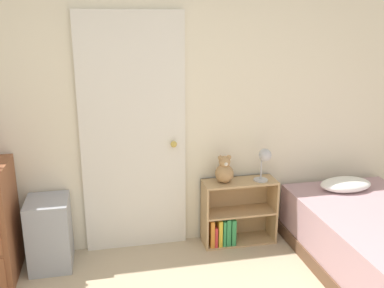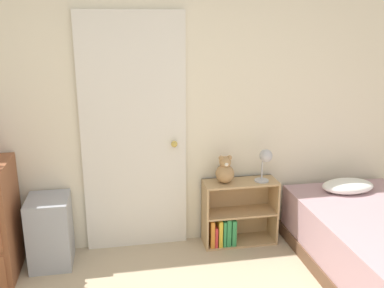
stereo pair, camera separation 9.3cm
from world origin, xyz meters
TOP-DOWN VIEW (x-y plane):
  - wall_back at (0.00, 2.22)m, footprint 10.00×0.06m
  - door_closed at (-0.06, 2.17)m, footprint 0.89×0.09m
  - storage_bin at (-0.79, 1.98)m, footprint 0.33×0.38m
  - bookshelf at (0.81, 2.05)m, footprint 0.66×0.25m
  - teddy_bear at (0.71, 2.04)m, footprint 0.17×0.17m
  - desk_lamp at (1.07, 2.00)m, footprint 0.14×0.14m

SIDE VIEW (x-z plane):
  - bookshelf at x=0.81m, z-range -0.05..0.54m
  - storage_bin at x=-0.79m, z-range 0.00..0.59m
  - teddy_bear at x=0.71m, z-range 0.58..0.83m
  - desk_lamp at x=1.07m, z-range 0.66..0.96m
  - door_closed at x=-0.06m, z-range 0.00..2.06m
  - wall_back at x=0.00m, z-range 0.00..2.55m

